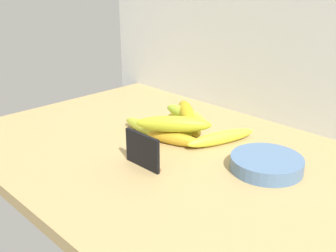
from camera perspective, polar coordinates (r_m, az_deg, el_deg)
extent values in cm
cube|color=tan|center=(104.46, -0.53, -4.22)|extent=(110.00, 76.00, 3.00)
cube|color=beige|center=(125.05, 12.84, 15.54)|extent=(130.00, 2.00, 70.00)
cube|color=black|center=(93.94, -3.68, -3.50)|extent=(11.00, 0.80, 8.40)
cube|color=#8C6341|center=(96.12, -3.27, -5.47)|extent=(9.90, 1.20, 0.60)
cylinder|color=#4D6D97|center=(96.06, 13.87, -5.23)|extent=(16.86, 16.86, 3.29)
ellipsoid|color=yellow|center=(107.89, 7.61, -1.66)|extent=(9.57, 21.03, 3.53)
ellipsoid|color=gold|center=(106.56, 0.88, -1.77)|extent=(16.41, 8.40, 3.49)
ellipsoid|color=gold|center=(112.71, -0.11, -0.40)|extent=(16.36, 8.24, 3.61)
ellipsoid|color=#A4B532|center=(112.96, -2.88, -0.35)|extent=(19.75, 4.44, 3.72)
ellipsoid|color=yellow|center=(114.93, 3.28, 0.08)|extent=(14.81, 11.21, 3.88)
ellipsoid|color=yellow|center=(116.86, -0.08, 0.36)|extent=(11.93, 19.84, 3.44)
ellipsoid|color=#A4C033|center=(113.11, 2.50, 1.76)|extent=(16.12, 5.18, 3.61)
ellipsoid|color=gold|center=(113.53, 2.61, 1.99)|extent=(16.08, 14.33, 4.21)
ellipsoid|color=#AAB325|center=(105.48, 0.83, 0.29)|extent=(18.08, 16.39, 4.39)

